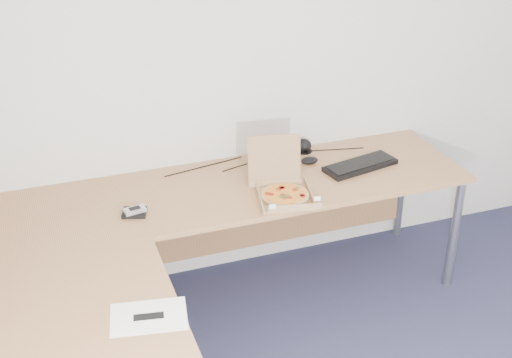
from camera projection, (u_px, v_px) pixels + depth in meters
name	position (u px, v px, depth m)	size (l,w,h in m)	color
room_shell	(497.00, 210.00, 2.47)	(3.50, 3.50, 2.50)	beige
desk	(203.00, 242.00, 3.29)	(2.50, 2.20, 0.73)	#A87446
pizza_box	(284.00, 192.00, 3.59)	(0.28, 0.32, 0.28)	#AB8157
drinking_glass	(284.00, 155.00, 3.93)	(0.06, 0.06, 0.11)	white
keyboard	(360.00, 165.00, 3.91)	(0.43, 0.15, 0.03)	black
mouse	(309.00, 160.00, 3.96)	(0.10, 0.07, 0.04)	black
wallet	(134.00, 213.00, 3.45)	(0.12, 0.10, 0.02)	black
phone	(135.00, 210.00, 3.44)	(0.10, 0.06, 0.02)	#B2B5BA
paper_sheet	(149.00, 317.00, 2.75)	(0.30, 0.21, 0.00)	white
dome_speaker	(304.00, 145.00, 4.09)	(0.10, 0.10, 0.08)	black
cable_bundle	(261.00, 159.00, 4.01)	(0.58, 0.04, 0.01)	black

